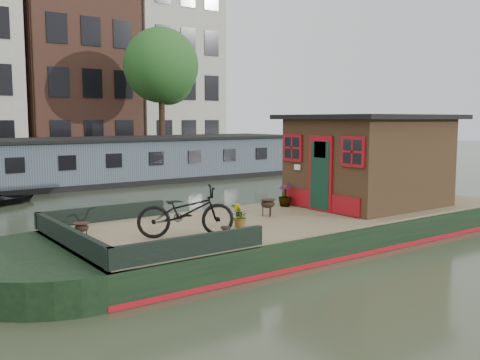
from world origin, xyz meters
TOP-DOWN VIEW (x-y plane):
  - ground at (0.00, 0.00)m, footprint 120.00×120.00m
  - houseboat_hull at (-1.33, 0.00)m, footprint 14.01×4.02m
  - houseboat_deck at (0.00, 0.00)m, footprint 11.80×3.80m
  - bow_bulwark at (-5.07, 0.00)m, footprint 3.00×4.00m
  - cabin at (2.19, 0.00)m, footprint 4.00×3.50m
  - bicycle at (-3.79, -0.57)m, footprint 2.01×1.37m
  - potted_plant_b at (-1.88, 0.33)m, footprint 0.26×0.26m
  - potted_plant_c at (-2.40, -0.45)m, footprint 0.56×0.54m
  - potted_plant_d at (0.20, 1.09)m, footprint 0.42×0.42m
  - potted_plant_e at (-4.31, -1.70)m, footprint 0.16×0.18m
  - brazier_front at (-1.09, 0.22)m, footprint 0.49×0.49m
  - brazier_rear at (-5.60, 0.23)m, footprint 0.40×0.40m
  - bollard_port at (-5.33, 1.22)m, footprint 0.16×0.16m
  - bollard_stbd at (-3.21, -1.09)m, footprint 0.19×0.19m
  - far_houseboat at (0.00, 14.00)m, footprint 20.40×4.40m
  - quay at (0.00, 20.50)m, footprint 60.00×6.00m
  - townhouse_row at (0.15, 27.50)m, footprint 27.25×8.00m
  - tree_right at (6.14, 19.07)m, footprint 4.40×4.40m

SIDE VIEW (x-z plane):
  - ground at x=0.00m, z-range 0.00..0.00m
  - houseboat_hull at x=-1.33m, z-range -0.03..0.57m
  - quay at x=0.00m, z-range 0.00..0.90m
  - houseboat_deck at x=0.00m, z-range 0.60..0.65m
  - bollard_port at x=-5.33m, z-range 0.65..0.83m
  - bollard_stbd at x=-3.21m, z-range 0.65..0.87m
  - potted_plant_e at x=-4.31m, z-range 0.65..0.93m
  - bow_bulwark at x=-5.07m, z-range 0.65..1.00m
  - brazier_rear at x=-5.60m, z-range 0.65..1.01m
  - potted_plant_b at x=-1.88m, z-range 0.65..1.02m
  - brazier_front at x=-1.09m, z-range 0.65..1.06m
  - potted_plant_c at x=-2.40m, z-range 0.65..1.13m
  - potted_plant_d at x=0.20m, z-range 0.65..1.26m
  - far_houseboat at x=0.00m, z-range -0.09..2.02m
  - bicycle at x=-3.79m, z-range 0.65..1.65m
  - cabin at x=2.19m, z-range 0.67..3.09m
  - tree_right at x=6.14m, z-range 2.19..9.59m
  - townhouse_row at x=0.15m, z-range -0.35..16.15m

